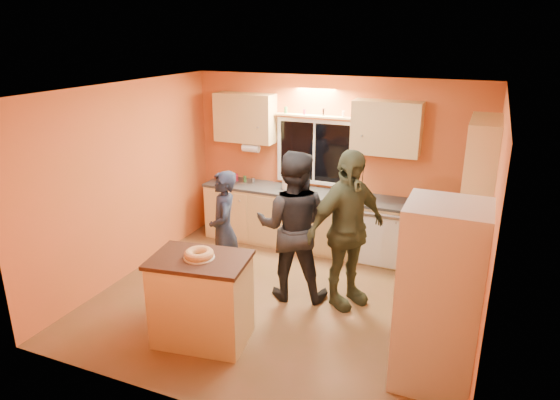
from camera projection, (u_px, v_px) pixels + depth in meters
The scene contains 14 objects.
ground at pixel (282, 301), 6.24m from camera, with size 4.50×4.50×0.00m, color brown.
room_shell at pixel (305, 169), 6.04m from camera, with size 4.54×4.04×2.61m.
back_counter at pixel (326, 222), 7.57m from camera, with size 4.23×0.62×0.90m.
right_counter at pixel (453, 280), 5.81m from camera, with size 0.62×1.84×0.90m.
refrigerator at pixel (439, 297), 4.56m from camera, with size 0.72×0.70×1.80m, color silver.
island at pixel (202, 299), 5.32m from camera, with size 1.10×0.83×0.98m.
bundt_pastry at pixel (199, 254), 5.15m from camera, with size 0.31×0.31×0.09m, color tan.
person_left at pixel (224, 230), 6.41m from camera, with size 0.57×0.37×1.56m, color black.
person_center at pixel (293, 226), 6.09m from camera, with size 0.92×0.71×1.89m, color black.
person_right at pixel (347, 230), 5.91m from camera, with size 1.14×0.47×1.94m, color #353E27.
mixing_bowl at pixel (344, 194), 7.28m from camera, with size 0.37×0.37×0.09m, color black.
utensil_crock at pixel (287, 184), 7.64m from camera, with size 0.14×0.14×0.17m, color beige.
potted_plant at pixel (449, 256), 5.00m from camera, with size 0.29×0.25×0.33m, color gray.
red_box at pixel (452, 245), 5.59m from camera, with size 0.16×0.12×0.07m, color #B11B32.
Camera 1 is at (2.12, -5.08, 3.21)m, focal length 32.00 mm.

